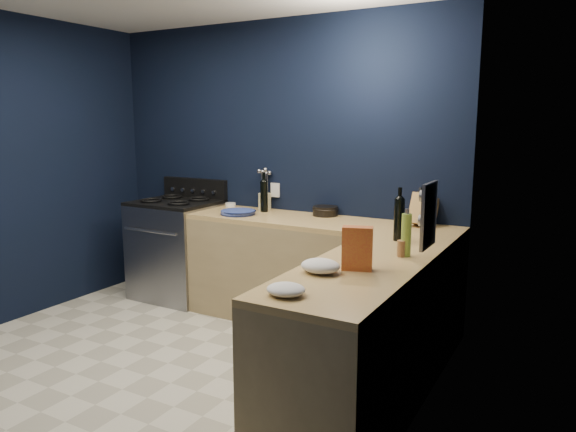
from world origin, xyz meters
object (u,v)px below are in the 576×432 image
Objects in this scene: knife_block at (424,210)px; crouton_bag at (357,248)px; plate_stack at (238,212)px; utensil_crock at (265,201)px; gas_range at (177,251)px.

crouton_bag is at bearing -75.21° from knife_block.
utensil_crock reaches higher than plate_stack.
knife_block is at bearing -1.68° from utensil_crock.
utensil_crock is at bearing 118.00° from crouton_bag.
utensil_crock is 0.62× the size of knife_block.
plate_stack reaches higher than gas_range.
gas_range is 2.42m from knife_block.
knife_block is at bearing 5.52° from gas_range.
crouton_bag is (1.58, -1.13, 0.10)m from plate_stack.
crouton_bag is at bearing -44.34° from utensil_crock.
plate_stack is 1.22× the size of crouton_bag.
gas_range is at bearing -160.85° from knife_block.
knife_block is (2.34, 0.23, 0.56)m from gas_range.
crouton_bag is at bearing -27.25° from gas_range.
utensil_crock is at bearing -168.05° from knife_block.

